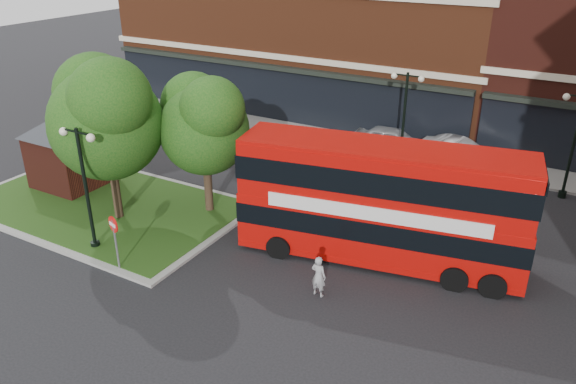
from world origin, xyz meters
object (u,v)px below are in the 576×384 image
Objects in this scene: car_white at (458,153)px; car_silver at (392,141)px; woman at (319,276)px; bus at (381,196)px.

car_silver is at bearing 95.74° from car_white.
car_white is at bearing -88.75° from woman.
bus is 2.46× the size of car_silver.
bus is 11.63m from car_silver.
car_white is (3.69, 0.00, -0.02)m from car_silver.
woman is at bearing -178.71° from car_white.
woman is 14.45m from car_silver.
woman is at bearing -115.25° from bus.
bus reaches higher than woman.
woman is 0.35× the size of car_silver.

